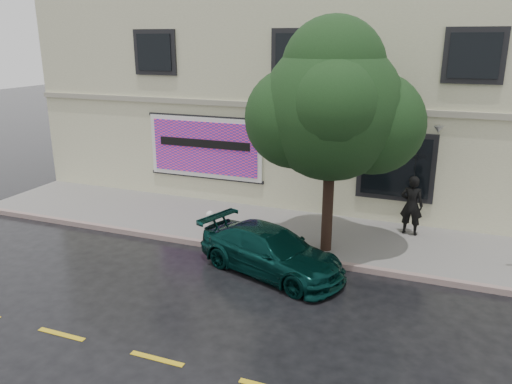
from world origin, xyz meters
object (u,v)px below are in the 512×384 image
(car, at_px, (271,251))
(street_tree, at_px, (332,110))
(pedestrian, at_px, (412,205))
(fire_hydrant, at_px, (210,225))

(car, relative_size, street_tree, 0.71)
(pedestrian, distance_m, fire_hydrant, 5.84)
(pedestrian, relative_size, fire_hydrant, 2.16)
(street_tree, bearing_deg, car, -123.64)
(car, xyz_separation_m, fire_hydrant, (-2.25, 1.16, -0.03))
(car, height_order, fire_hydrant, car)
(car, height_order, pedestrian, pedestrian)
(car, bearing_deg, street_tree, -14.41)
(car, bearing_deg, pedestrian, -21.44)
(fire_hydrant, bearing_deg, pedestrian, 10.59)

